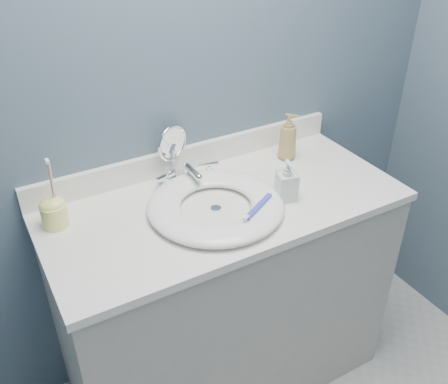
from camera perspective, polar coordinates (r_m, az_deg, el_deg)
back_wall at (r=1.75m, az=-4.47°, el=12.08°), size 2.20×0.02×2.40m
vanity_cabinet at (r=1.97m, az=0.06°, el=-12.13°), size 1.20×0.55×0.85m
countertop at (r=1.69m, az=0.07°, el=-1.49°), size 1.22×0.57×0.03m
backsplash at (r=1.86m, az=-3.95°, el=4.02°), size 1.22×0.02×0.09m
basin at (r=1.63m, az=-0.94°, el=-1.50°), size 0.45×0.45×0.04m
drain at (r=1.64m, az=-0.93°, el=-1.93°), size 0.04×0.04×0.01m
faucet at (r=1.77m, az=-4.01°, el=1.85°), size 0.25×0.13×0.07m
makeup_mirror at (r=1.78m, az=-5.89°, el=4.93°), size 0.13×0.08×0.20m
soap_bottle_amber at (r=1.92m, az=7.32°, el=6.31°), size 0.10×0.10×0.18m
soap_bottle_clear at (r=1.67m, az=7.21°, el=1.34°), size 0.08×0.08×0.14m
toothbrush_holder at (r=1.63m, az=-18.88°, el=-2.08°), size 0.08×0.08×0.23m
toothbrush_lying at (r=1.58m, az=3.87°, el=-1.75°), size 0.16×0.10×0.02m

